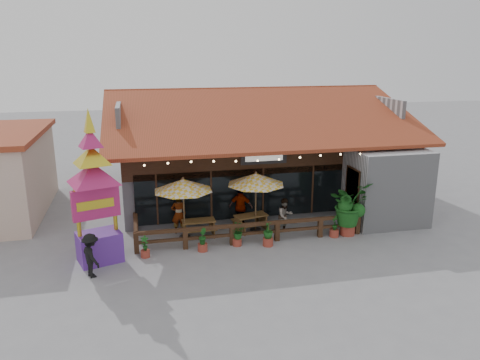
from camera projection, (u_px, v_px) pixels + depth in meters
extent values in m
plane|color=gray|center=(284.00, 235.00, 21.04)|extent=(100.00, 100.00, 0.00)
cube|color=#A9A9AE|center=(248.00, 159.00, 27.10)|extent=(14.00, 10.00, 4.00)
cube|color=#3A2112|center=(242.00, 159.00, 21.68)|extent=(11.00, 0.16, 1.60)
cube|color=black|center=(242.00, 194.00, 22.12)|extent=(10.00, 0.12, 2.40)
cube|color=#FFBC72|center=(241.00, 192.00, 22.30)|extent=(9.80, 0.05, 2.20)
cube|color=#A9A9AE|center=(386.00, 186.00, 22.29)|extent=(3.50, 2.70, 3.60)
cube|color=#AC1B21|center=(353.00, 185.00, 21.71)|extent=(0.06, 1.20, 1.50)
cube|color=#3A2112|center=(352.00, 185.00, 21.71)|extent=(0.04, 1.34, 1.64)
cube|color=#9F3B24|center=(265.00, 117.00, 23.03)|extent=(15.50, 7.05, 2.37)
cube|color=#9F3B24|center=(235.00, 102.00, 29.62)|extent=(15.50, 7.05, 2.37)
cube|color=#9F3B24|center=(248.00, 88.00, 26.03)|extent=(15.50, 0.30, 0.12)
cube|color=#A9A9AE|center=(121.00, 115.00, 24.90)|extent=(0.20, 9.00, 1.80)
cube|color=#A9A9AE|center=(362.00, 109.00, 27.86)|extent=(0.20, 9.00, 1.80)
cube|color=black|center=(264.00, 158.00, 21.78)|extent=(2.20, 0.10, 0.55)
cube|color=silver|center=(264.00, 158.00, 21.72)|extent=(1.80, 0.02, 0.25)
cube|color=#3A2112|center=(157.00, 200.00, 21.23)|extent=(0.08, 0.08, 2.40)
cube|color=#3A2112|center=(211.00, 196.00, 21.76)|extent=(0.08, 0.08, 2.40)
cube|color=#3A2112|center=(263.00, 193.00, 22.29)|extent=(0.08, 0.08, 2.40)
cube|color=#3A2112|center=(312.00, 189.00, 22.82)|extent=(0.08, 0.08, 2.40)
sphere|color=#F7CB88|center=(144.00, 165.00, 18.91)|extent=(0.09, 0.09, 0.09)
sphere|color=#F7CB88|center=(168.00, 163.00, 19.10)|extent=(0.09, 0.09, 0.09)
sphere|color=#F7CB88|center=(191.00, 162.00, 19.30)|extent=(0.09, 0.09, 0.09)
sphere|color=#F7CB88|center=(214.00, 161.00, 19.50)|extent=(0.09, 0.09, 0.09)
sphere|color=#F7CB88|center=(236.00, 161.00, 19.72)|extent=(0.09, 0.09, 0.09)
sphere|color=#F7CB88|center=(258.00, 161.00, 19.92)|extent=(0.09, 0.09, 0.09)
sphere|color=#F7CB88|center=(279.00, 159.00, 20.12)|extent=(0.09, 0.09, 0.09)
sphere|color=#F7CB88|center=(300.00, 157.00, 20.31)|extent=(0.09, 0.09, 0.09)
sphere|color=#F7CB88|center=(320.00, 156.00, 20.50)|extent=(0.09, 0.09, 0.09)
sphere|color=#F7CB88|center=(341.00, 154.00, 20.70)|extent=(0.09, 0.09, 0.09)
sphere|color=#F7CB88|center=(360.00, 154.00, 20.91)|extent=(0.09, 0.09, 0.09)
cube|color=#412517|center=(136.00, 243.00, 19.08)|extent=(0.20, 0.20, 0.90)
cube|color=#412517|center=(185.00, 239.00, 19.50)|extent=(0.20, 0.20, 0.90)
cube|color=#412517|center=(232.00, 235.00, 19.93)|extent=(0.20, 0.20, 0.90)
cube|color=#412517|center=(277.00, 231.00, 20.35)|extent=(0.20, 0.20, 0.90)
cube|color=#412517|center=(320.00, 227.00, 20.77)|extent=(0.20, 0.20, 0.90)
cube|color=#412517|center=(357.00, 224.00, 21.15)|extent=(0.20, 0.20, 0.90)
cube|color=#412517|center=(253.00, 224.00, 20.01)|extent=(9.80, 0.16, 0.14)
cube|color=#412517|center=(253.00, 233.00, 20.12)|extent=(9.80, 0.12, 0.12)
cube|color=#412517|center=(135.00, 223.00, 20.15)|extent=(0.16, 2.50, 0.14)
cube|color=#412517|center=(136.00, 223.00, 21.34)|extent=(0.20, 0.20, 0.90)
cylinder|color=brown|center=(184.00, 210.00, 20.45)|extent=(0.07, 0.07, 2.62)
cone|color=yellow|center=(183.00, 185.00, 20.14)|extent=(3.36, 3.36, 0.51)
sphere|color=brown|center=(183.00, 178.00, 20.07)|extent=(0.11, 0.11, 0.11)
cylinder|color=black|center=(185.00, 237.00, 20.79)|extent=(0.50, 0.50, 0.07)
cylinder|color=brown|center=(256.00, 203.00, 21.30)|extent=(0.07, 0.07, 2.64)
cone|color=yellow|center=(256.00, 179.00, 20.99)|extent=(2.94, 2.94, 0.52)
sphere|color=brown|center=(256.00, 173.00, 20.91)|extent=(0.11, 0.11, 0.11)
cylinder|color=black|center=(255.00, 230.00, 21.64)|extent=(0.51, 0.51, 0.07)
cube|color=brown|center=(199.00, 221.00, 20.91)|extent=(1.49, 0.73, 0.06)
cube|color=brown|center=(184.00, 229.00, 20.85)|extent=(0.09, 0.65, 0.68)
cube|color=brown|center=(213.00, 227.00, 21.15)|extent=(0.09, 0.65, 0.68)
cube|color=brown|center=(201.00, 231.00, 20.51)|extent=(1.48, 0.30, 0.05)
cube|color=brown|center=(197.00, 223.00, 21.46)|extent=(1.48, 0.30, 0.05)
cube|color=brown|center=(251.00, 215.00, 21.56)|extent=(1.62, 1.02, 0.06)
cube|color=brown|center=(238.00, 225.00, 21.38)|extent=(0.22, 0.66, 0.69)
cube|color=brown|center=(263.00, 220.00, 21.92)|extent=(0.22, 0.66, 0.69)
cube|color=brown|center=(256.00, 225.00, 21.19)|extent=(1.52, 0.60, 0.05)
cube|color=brown|center=(246.00, 218.00, 22.08)|extent=(1.52, 0.60, 0.05)
cube|color=#592893|center=(100.00, 247.00, 18.34)|extent=(1.89, 1.64, 1.20)
cube|color=#B42162|center=(96.00, 203.00, 17.86)|extent=(1.78, 0.80, 1.20)
cube|color=gold|center=(96.00, 205.00, 17.73)|extent=(1.33, 0.47, 0.35)
cylinder|color=gold|center=(77.00, 210.00, 17.76)|extent=(0.16, 0.16, 1.99)
cylinder|color=gold|center=(115.00, 207.00, 18.06)|extent=(0.16, 0.16, 1.99)
pyramid|color=#B42162|center=(92.00, 163.00, 17.43)|extent=(3.02, 3.02, 0.80)
pyramid|color=gold|center=(91.00, 146.00, 17.26)|extent=(2.14, 2.14, 0.70)
pyramid|color=#B42162|center=(89.00, 128.00, 17.09)|extent=(1.39, 1.39, 0.70)
pyramid|color=gold|center=(88.00, 108.00, 16.89)|extent=(0.63, 0.63, 0.90)
cylinder|color=#943728|center=(347.00, 229.00, 21.09)|extent=(0.66, 0.66, 0.48)
imported|color=#18551A|center=(349.00, 204.00, 20.76)|extent=(2.22, 2.08, 1.98)
sphere|color=#18551A|center=(353.00, 212.00, 20.79)|extent=(0.66, 0.66, 0.66)
sphere|color=#18551A|center=(345.00, 206.00, 20.92)|extent=(0.57, 0.57, 0.57)
imported|color=#3A2112|center=(179.00, 214.00, 21.10)|extent=(0.69, 0.48, 1.82)
imported|color=#3A2112|center=(285.00, 216.00, 21.16)|extent=(0.93, 0.81, 1.63)
imported|color=#3A2112|center=(241.00, 207.00, 21.97)|extent=(1.20, 0.88, 1.89)
imported|color=black|center=(91.00, 256.00, 17.00)|extent=(1.03, 1.24, 1.67)
cylinder|color=#943728|center=(145.00, 254.00, 18.80)|extent=(0.37, 0.37, 0.30)
imported|color=#18551A|center=(145.00, 243.00, 18.68)|extent=(0.33, 0.24, 0.61)
cylinder|color=#943728|center=(203.00, 247.00, 19.37)|extent=(0.40, 0.40, 0.32)
imported|color=#18551A|center=(202.00, 236.00, 19.24)|extent=(0.33, 0.40, 0.67)
cylinder|color=#943728|center=(237.00, 242.00, 19.92)|extent=(0.39, 0.39, 0.31)
imported|color=#18551A|center=(237.00, 232.00, 19.79)|extent=(0.77, 0.76, 0.64)
cylinder|color=#943728|center=(268.00, 242.00, 19.89)|extent=(0.44, 0.44, 0.35)
imported|color=#18551A|center=(268.00, 230.00, 19.75)|extent=(0.58, 0.58, 0.73)
cylinder|color=#943728|center=(334.00, 233.00, 20.87)|extent=(0.42, 0.42, 0.33)
imported|color=#18551A|center=(335.00, 222.00, 20.73)|extent=(0.28, 0.39, 0.69)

